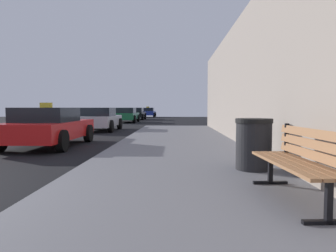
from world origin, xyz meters
The scene contains 8 objects.
sidewalk centered at (4.00, 0.00, 0.07)m, with size 4.00×32.00×0.15m, color slate.
bench centered at (5.39, 0.20, 0.66)m, with size 0.58×1.85×0.89m.
trash_bin centered at (5.28, 2.09, 0.62)m, with size 0.66×0.66×0.92m.
car_red centered at (-0.28, 6.53, 0.65)m, with size 2.05×4.22×1.43m.
car_silver centered at (-0.37, 13.57, 0.65)m, with size 2.05×4.02×1.27m.
car_green centered at (-0.42, 23.41, 0.65)m, with size 1.99×4.33×1.27m.
car_black centered at (-0.47, 29.97, 0.65)m, with size 2.05×4.35×1.27m.
car_blue centered at (0.08, 38.84, 0.65)m, with size 2.06×4.31×1.43m.
Camera 1 is at (3.87, -3.58, 1.27)m, focal length 33.52 mm.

